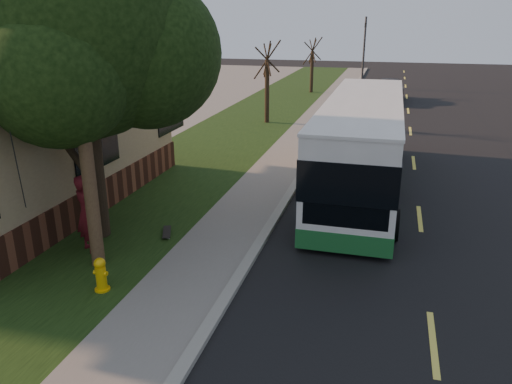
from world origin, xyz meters
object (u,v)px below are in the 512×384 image
Objects in this scene: bare_tree_far at (312,66)px; distant_car at (388,90)px; utility_pole at (75,61)px; skateboard_main at (167,232)px; skateboarder at (86,213)px; transit_bus at (362,142)px; leafy_tree at (82,31)px; traffic_signal at (364,48)px; fire_hydrant at (101,274)px; bare_tree_near at (267,83)px.

distant_car is at bearing -25.44° from bare_tree_far.
skateboard_main is at bearing 67.90° from utility_pole.
bare_tree_far reaches higher than skateboard_main.
skateboarder is 2.16m from skateboard_main.
skateboard_main is at bearing -88.94° from bare_tree_far.
skateboarder is (-6.02, -6.72, -0.56)m from transit_bus.
leafy_tree is 1.42× the size of traffic_signal.
fire_hydrant is 18.10m from bare_tree_near.
utility_pole is 11.23× the size of skateboard_main.
transit_bus reaches higher than fire_hydrant.
bare_tree_far is at bearing 90.76° from fire_hydrant.
skateboarder is at bearing -91.44° from bare_tree_near.
fire_hydrant reaches higher than skateboard_main.
fire_hydrant is 34.25m from traffic_signal.
leafy_tree is at bearing -92.45° from bare_tree_far.
transit_bus reaches higher than distant_car.
leafy_tree is 5.32m from skateboard_main.
skateboard_main is (0.10, 2.98, -0.31)m from fire_hydrant.
bare_tree_near is at bearing 93.81° from skateboard_main.
fire_hydrant is 0.08× the size of utility_pole.
traffic_signal is at bearing 84.48° from skateboard_main.
fire_hydrant is 0.38× the size of skateboarder.
leafy_tree is 31.76m from traffic_signal.
skateboard_main is 0.17× the size of distant_car.
utility_pole is 17.19m from bare_tree_near.
bare_tree_near is (0.67, 15.35, -3.02)m from leafy_tree.
bare_tree_near is 0.78× the size of traffic_signal.
bare_tree_near is at bearing -58.75° from skateboarder.
skateboard_main is at bearing 88.08° from fire_hydrant.
traffic_signal is at bearing 48.81° from bare_tree_far.
transit_bus is at bearing 42.17° from leafy_tree.
traffic_signal reaches higher than skateboarder.
transit_bus is (4.71, 8.33, 1.16)m from fire_hydrant.
utility_pole is at bearing 125.38° from fire_hydrant.
bare_tree_far reaches higher than skateboarder.
skateboarder is 2.39× the size of skateboard_main.
fire_hydrant is 2.16m from skateboarder.
utility_pole reaches higher than skateboarder.
utility_pole is 9.61m from transit_bus.
leafy_tree is at bearing -43.26° from skateboarder.
bare_tree_far is at bearing -131.19° from traffic_signal.
bare_tree_near reaches higher than distant_car.
bare_tree_near reaches higher than fire_hydrant.
leafy_tree is at bearing -137.83° from transit_bus.
distant_car is (5.96, 26.32, -3.83)m from utility_pole.
bare_tree_far is 0.86× the size of distant_car.
fire_hydrant is 27.81m from distant_car.
bare_tree_far is at bearing 159.81° from distant_car.
traffic_signal is at bearing 113.11° from distant_car.
utility_pole is 27.25m from distant_car.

